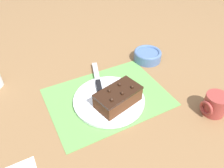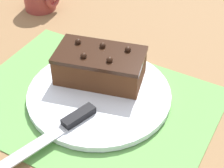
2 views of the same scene
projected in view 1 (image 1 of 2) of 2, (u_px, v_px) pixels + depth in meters
ground_plane at (108, 97)px, 0.87m from camera, size 3.00×3.00×0.00m
placemat_woven at (108, 97)px, 0.87m from camera, size 0.46×0.34×0.00m
cake_plate at (109, 100)px, 0.85m from camera, size 0.28×0.28×0.01m
chocolate_cake at (118, 97)px, 0.80m from camera, size 0.19×0.13×0.07m
serving_knife at (98, 81)px, 0.92m from camera, size 0.08×0.20×0.01m
small_bowl at (147, 55)px, 1.06m from camera, size 0.13×0.13×0.05m
coffee_mug at (215, 104)px, 0.78m from camera, size 0.09×0.08×0.08m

